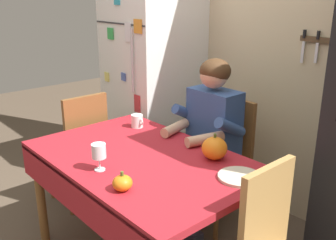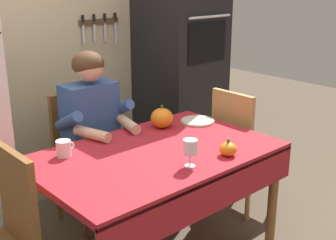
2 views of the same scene
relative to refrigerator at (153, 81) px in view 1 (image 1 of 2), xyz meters
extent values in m
cube|color=#BCAD89|center=(1.00, 0.39, 0.40)|extent=(3.70, 0.10, 2.60)
cube|color=#4C3823|center=(1.39, 0.33, 0.46)|extent=(0.36, 0.02, 0.04)
cube|color=silver|center=(1.24, 0.32, 0.37)|extent=(0.02, 0.01, 0.15)
cube|color=black|center=(1.24, 0.32, 0.49)|extent=(0.02, 0.01, 0.06)
cube|color=silver|center=(1.34, 0.32, 0.37)|extent=(0.02, 0.01, 0.13)
cube|color=black|center=(1.34, 0.32, 0.49)|extent=(0.02, 0.01, 0.06)
cube|color=silver|center=(1.44, 0.32, 0.37)|extent=(0.02, 0.01, 0.14)
cube|color=black|center=(1.44, 0.32, 0.49)|extent=(0.02, 0.01, 0.06)
cube|color=white|center=(0.00, 0.00, 0.00)|extent=(0.68, 0.68, 1.80)
cylinder|color=silver|center=(0.19, -0.36, 0.25)|extent=(0.02, 0.02, 0.50)
cube|color=#333335|center=(0.00, -0.34, 0.52)|extent=(0.67, 0.01, 0.01)
cube|color=#E5D666|center=(-0.22, -0.35, 0.05)|extent=(0.06, 0.01, 0.08)
cube|color=green|center=(-0.13, -0.35, 0.43)|extent=(0.09, 0.02, 0.09)
cube|color=silver|center=(0.12, -0.35, 0.46)|extent=(0.07, 0.01, 0.15)
cube|color=#B73338|center=(0.22, -0.35, -0.10)|extent=(0.07, 0.01, 0.14)
cube|color=#4C66B7|center=(0.04, -0.35, 0.10)|extent=(0.07, 0.02, 0.07)
cube|color=orange|center=(0.25, -0.35, 0.51)|extent=(0.10, 0.01, 0.10)
cylinder|color=brown|center=(0.31, -1.25, -0.55)|extent=(0.06, 0.06, 0.70)
cylinder|color=brown|center=(0.31, -0.47, -0.55)|extent=(0.06, 0.06, 0.70)
cylinder|color=brown|center=(1.59, -0.47, -0.55)|extent=(0.06, 0.06, 0.70)
cube|color=#A81E28|center=(0.95, -0.86, -0.18)|extent=(1.40, 0.90, 0.04)
cube|color=#A81E28|center=(0.95, -1.30, -0.28)|extent=(1.40, 0.01, 0.20)
cube|color=brown|center=(0.93, -0.17, -0.47)|extent=(0.40, 0.40, 0.04)
cube|color=brown|center=(0.93, 0.01, -0.21)|extent=(0.36, 0.04, 0.48)
cylinder|color=brown|center=(0.76, -0.34, -0.69)|extent=(0.04, 0.04, 0.41)
cylinder|color=brown|center=(0.76, 0.00, -0.69)|extent=(0.04, 0.04, 0.41)
cylinder|color=brown|center=(1.10, -0.34, -0.69)|extent=(0.04, 0.04, 0.41)
cylinder|color=brown|center=(1.10, 0.00, -0.69)|extent=(0.04, 0.04, 0.41)
cube|color=#38384C|center=(0.83, -0.55, -0.86)|extent=(0.10, 0.22, 0.08)
cylinder|color=#38384C|center=(0.83, -0.49, -0.67)|extent=(0.09, 0.09, 0.38)
cylinder|color=#38384C|center=(1.03, -0.49, -0.67)|extent=(0.09, 0.09, 0.38)
cube|color=#38384C|center=(0.84, -0.33, -0.40)|extent=(0.12, 0.40, 0.11)
cube|color=#38384C|center=(1.02, -0.33, -0.40)|extent=(0.12, 0.40, 0.11)
cube|color=#33518E|center=(0.93, -0.21, -0.11)|extent=(0.36, 0.20, 0.48)
cylinder|color=#33518E|center=(0.73, -0.28, -0.07)|extent=(0.07, 0.26, 0.18)
cylinder|color=#33518E|center=(1.13, -0.28, -0.07)|extent=(0.07, 0.26, 0.18)
cylinder|color=#D8A884|center=(0.79, -0.45, -0.13)|extent=(0.13, 0.27, 0.07)
cylinder|color=#D8A884|center=(1.07, -0.45, -0.13)|extent=(0.13, 0.27, 0.07)
sphere|color=#D8A884|center=(0.93, -0.23, 0.24)|extent=(0.19, 0.19, 0.19)
ellipsoid|color=#472D19|center=(0.93, -0.22, 0.26)|extent=(0.21, 0.21, 0.17)
cube|color=brown|center=(-0.03, -0.78, -0.47)|extent=(0.40, 0.40, 0.04)
cube|color=brown|center=(0.15, -0.78, -0.21)|extent=(0.04, 0.36, 0.48)
cylinder|color=brown|center=(-0.20, -0.61, -0.69)|extent=(0.04, 0.04, 0.41)
cylinder|color=brown|center=(0.14, -0.61, -0.69)|extent=(0.04, 0.04, 0.41)
cylinder|color=brown|center=(-0.20, -0.95, -0.69)|extent=(0.04, 0.04, 0.41)
cylinder|color=brown|center=(0.14, -0.95, -0.69)|extent=(0.04, 0.04, 0.41)
cube|color=tan|center=(1.75, -0.76, -0.21)|extent=(0.04, 0.36, 0.48)
cylinder|color=white|center=(0.52, -0.57, -0.11)|extent=(0.08, 0.08, 0.09)
torus|color=white|center=(0.56, -0.57, -0.11)|extent=(0.05, 0.01, 0.05)
cylinder|color=white|center=(0.94, -1.15, -0.16)|extent=(0.06, 0.06, 0.01)
cylinder|color=white|center=(0.94, -1.15, -0.12)|extent=(0.01, 0.01, 0.07)
cylinder|color=white|center=(0.94, -1.15, -0.05)|extent=(0.08, 0.08, 0.08)
ellipsoid|color=orange|center=(1.25, -0.57, -0.09)|extent=(0.15, 0.15, 0.13)
cylinder|color=#4C6023|center=(1.25, -0.57, -0.02)|extent=(0.02, 0.02, 0.02)
ellipsoid|color=orange|center=(1.21, -1.18, -0.12)|extent=(0.10, 0.10, 0.08)
cylinder|color=#4C6023|center=(1.21, -1.18, -0.07)|extent=(0.02, 0.02, 0.02)
cylinder|color=beige|center=(1.51, -0.65, -0.15)|extent=(0.23, 0.23, 0.02)
camera|label=1|loc=(2.61, -2.12, 0.76)|focal=41.01mm
camera|label=2|loc=(-0.60, -2.69, 0.81)|focal=47.78mm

